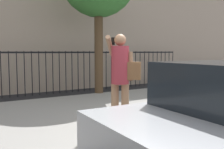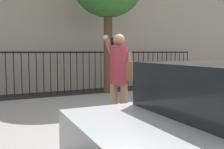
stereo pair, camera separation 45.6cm
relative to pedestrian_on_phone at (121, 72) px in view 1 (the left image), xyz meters
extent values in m
plane|color=black|center=(0.47, -0.79, -1.18)|extent=(60.00, 60.00, 0.00)
cube|color=gray|center=(0.47, 1.41, -1.10)|extent=(28.00, 4.40, 0.15)
cube|color=black|center=(0.47, 5.11, 0.37)|extent=(12.00, 0.04, 0.06)
cylinder|color=black|center=(-1.45, 5.11, -0.38)|extent=(0.03, 0.03, 1.60)
cylinder|color=black|center=(-1.19, 5.11, -0.38)|extent=(0.03, 0.03, 1.60)
cylinder|color=black|center=(-0.94, 5.11, -0.38)|extent=(0.03, 0.03, 1.60)
cylinder|color=black|center=(-0.68, 5.11, -0.38)|extent=(0.03, 0.03, 1.60)
cylinder|color=black|center=(-0.43, 5.11, -0.38)|extent=(0.03, 0.03, 1.60)
cylinder|color=black|center=(-0.17, 5.11, -0.38)|extent=(0.03, 0.03, 1.60)
cylinder|color=black|center=(0.08, 5.11, -0.38)|extent=(0.03, 0.03, 1.60)
cylinder|color=black|center=(0.34, 5.11, -0.38)|extent=(0.03, 0.03, 1.60)
cylinder|color=black|center=(0.59, 5.11, -0.38)|extent=(0.03, 0.03, 1.60)
cylinder|color=black|center=(0.85, 5.11, -0.38)|extent=(0.03, 0.03, 1.60)
cylinder|color=black|center=(1.10, 5.11, -0.38)|extent=(0.03, 0.03, 1.60)
cylinder|color=black|center=(1.36, 5.11, -0.38)|extent=(0.03, 0.03, 1.60)
cylinder|color=black|center=(1.62, 5.11, -0.38)|extent=(0.03, 0.03, 1.60)
cylinder|color=black|center=(1.87, 5.11, -0.38)|extent=(0.03, 0.03, 1.60)
cylinder|color=black|center=(2.13, 5.11, -0.38)|extent=(0.03, 0.03, 1.60)
cylinder|color=black|center=(2.38, 5.11, -0.38)|extent=(0.03, 0.03, 1.60)
cylinder|color=black|center=(2.64, 5.11, -0.38)|extent=(0.03, 0.03, 1.60)
cylinder|color=black|center=(2.89, 5.11, -0.38)|extent=(0.03, 0.03, 1.60)
cylinder|color=black|center=(3.15, 5.11, -0.38)|extent=(0.03, 0.03, 1.60)
cylinder|color=black|center=(3.40, 5.11, -0.38)|extent=(0.03, 0.03, 1.60)
cylinder|color=black|center=(3.66, 5.11, -0.38)|extent=(0.03, 0.03, 1.60)
cylinder|color=black|center=(3.91, 5.11, -0.38)|extent=(0.03, 0.03, 1.60)
cylinder|color=black|center=(4.17, 5.11, -0.38)|extent=(0.03, 0.03, 1.60)
cylinder|color=black|center=(4.42, 5.11, -0.38)|extent=(0.03, 0.03, 1.60)
cylinder|color=black|center=(4.68, 5.11, -0.38)|extent=(0.03, 0.03, 1.60)
cylinder|color=black|center=(4.93, 5.11, -0.38)|extent=(0.03, 0.03, 1.60)
cylinder|color=black|center=(5.19, 5.11, -0.38)|extent=(0.03, 0.03, 1.60)
cylinder|color=black|center=(5.44, 5.11, -0.38)|extent=(0.03, 0.03, 1.60)
cylinder|color=black|center=(5.70, 5.11, -0.38)|extent=(0.03, 0.03, 1.60)
cylinder|color=black|center=(5.96, 5.11, -0.38)|extent=(0.03, 0.03, 1.60)
cylinder|color=black|center=(6.21, 5.11, -0.38)|extent=(0.03, 0.03, 1.60)
cylinder|color=black|center=(6.47, 5.11, -0.38)|extent=(0.03, 0.03, 1.60)
cylinder|color=#936B4C|center=(-0.09, 0.08, -0.63)|extent=(0.15, 0.15, 0.80)
cylinder|color=#936B4C|center=(0.06, -0.05, -0.63)|extent=(0.15, 0.15, 0.80)
cylinder|color=#992D38|center=(-0.02, 0.02, 0.14)|extent=(0.48, 0.48, 0.73)
sphere|color=#936B4C|center=(-0.02, 0.02, 0.62)|extent=(0.23, 0.23, 0.23)
cylinder|color=#936B4C|center=(-0.17, 0.15, 0.51)|extent=(0.41, 0.44, 0.39)
cylinder|color=#936B4C|center=(0.13, -0.12, 0.12)|extent=(0.09, 0.09, 0.56)
cube|color=black|center=(-0.09, 0.16, 0.60)|extent=(0.06, 0.05, 0.15)
cube|color=brown|center=(0.18, -0.16, 0.03)|extent=(0.32, 0.31, 0.34)
cylinder|color=#4C3823|center=(1.49, 3.64, 0.48)|extent=(0.29, 0.29, 3.32)
camera|label=1|loc=(-2.73, -4.09, 0.39)|focal=40.88mm
camera|label=2|loc=(-2.33, -4.32, 0.39)|focal=40.88mm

